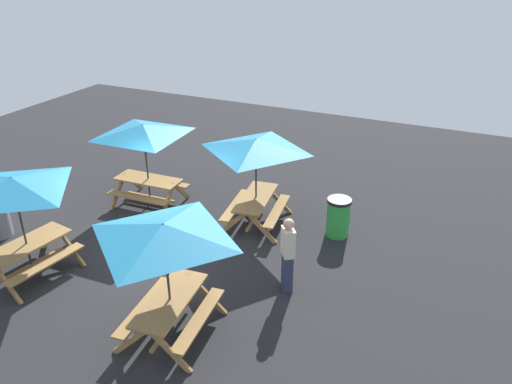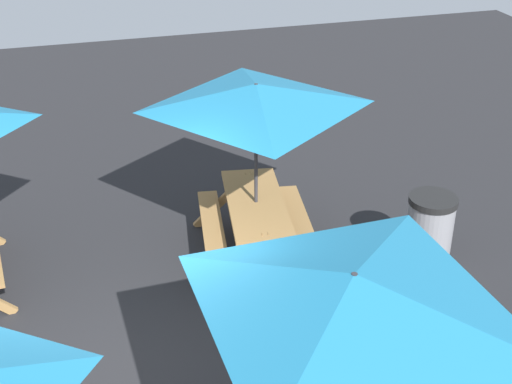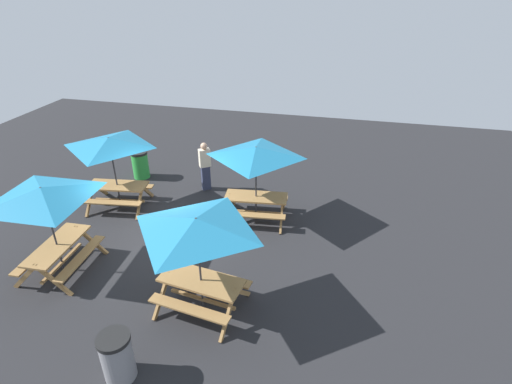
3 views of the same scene
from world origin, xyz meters
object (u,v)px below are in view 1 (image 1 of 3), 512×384
at_px(trash_bin_green, 338,217).
at_px(person_standing, 288,253).
at_px(picnic_table_0, 256,151).
at_px(picnic_table_2, 164,240).
at_px(picnic_table_1, 14,191).
at_px(picnic_table_3, 144,136).

height_order(trash_bin_green, person_standing, person_standing).
bearing_deg(picnic_table_0, picnic_table_2, 175.89).
height_order(picnic_table_0, person_standing, picnic_table_0).
distance_m(picnic_table_1, picnic_table_3, 3.80).
bearing_deg(picnic_table_0, trash_bin_green, -88.68).
height_order(picnic_table_3, person_standing, picnic_table_3).
height_order(picnic_table_2, picnic_table_3, same).
height_order(picnic_table_2, trash_bin_green, picnic_table_2).
bearing_deg(picnic_table_3, trash_bin_green, -176.16).
relative_size(picnic_table_3, person_standing, 1.69).
bearing_deg(picnic_table_1, picnic_table_0, -32.75).
bearing_deg(picnic_table_2, person_standing, -40.86).
bearing_deg(picnic_table_3, picnic_table_2, 127.38).
relative_size(trash_bin_green, person_standing, 0.59).
bearing_deg(person_standing, picnic_table_3, 31.71).
distance_m(picnic_table_1, person_standing, 5.62).
distance_m(picnic_table_1, trash_bin_green, 7.20).
xyz_separation_m(picnic_table_1, trash_bin_green, (4.34, -5.54, -1.49)).
xyz_separation_m(picnic_table_2, person_standing, (2.07, -1.44, -1.10)).
height_order(picnic_table_2, person_standing, picnic_table_2).
xyz_separation_m(trash_bin_green, person_standing, (-2.56, 0.32, 0.39)).
relative_size(picnic_table_2, picnic_table_3, 0.83).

